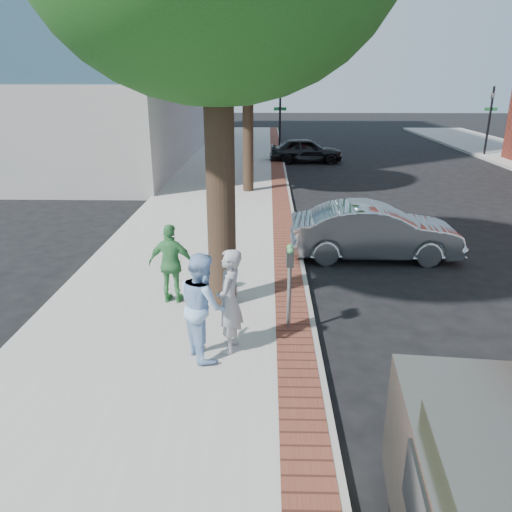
{
  "coord_description": "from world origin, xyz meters",
  "views": [
    {
      "loc": [
        0.24,
        -6.83,
        4.21
      ],
      "look_at": [
        0.04,
        1.59,
        1.2
      ],
      "focal_mm": 35.0,
      "sensor_mm": 36.0,
      "label": 1
    }
  ],
  "objects_px": {
    "person_officer": "(202,306)",
    "bg_car": "(306,150)",
    "person_green": "(172,264)",
    "sedan_silver": "(375,232)",
    "parking_meter": "(290,270)",
    "person_gray": "(229,301)"
  },
  "relations": [
    {
      "from": "person_officer",
      "to": "bg_car",
      "type": "bearing_deg",
      "value": -35.32
    },
    {
      "from": "person_officer",
      "to": "person_green",
      "type": "relative_size",
      "value": 1.09
    },
    {
      "from": "sedan_silver",
      "to": "bg_car",
      "type": "bearing_deg",
      "value": 2.84
    },
    {
      "from": "sedan_silver",
      "to": "person_green",
      "type": "bearing_deg",
      "value": 124.62
    },
    {
      "from": "parking_meter",
      "to": "sedan_silver",
      "type": "bearing_deg",
      "value": 60.66
    },
    {
      "from": "sedan_silver",
      "to": "bg_car",
      "type": "xyz_separation_m",
      "value": [
        -0.63,
        14.77,
        -0.03
      ]
    },
    {
      "from": "sedan_silver",
      "to": "bg_car",
      "type": "relative_size",
      "value": 1.08
    },
    {
      "from": "parking_meter",
      "to": "person_gray",
      "type": "distance_m",
      "value": 1.26
    },
    {
      "from": "bg_car",
      "to": "parking_meter",
      "type": "bearing_deg",
      "value": 173.29
    },
    {
      "from": "parking_meter",
      "to": "sedan_silver",
      "type": "xyz_separation_m",
      "value": [
        2.25,
        4.01,
        -0.53
      ]
    },
    {
      "from": "person_gray",
      "to": "bg_car",
      "type": "bearing_deg",
      "value": -178.11
    },
    {
      "from": "parking_meter",
      "to": "bg_car",
      "type": "relative_size",
      "value": 0.39
    },
    {
      "from": "person_officer",
      "to": "bg_car",
      "type": "height_order",
      "value": "person_officer"
    },
    {
      "from": "parking_meter",
      "to": "bg_car",
      "type": "bearing_deg",
      "value": 85.05
    },
    {
      "from": "person_green",
      "to": "bg_car",
      "type": "xyz_separation_m",
      "value": [
        3.79,
        17.78,
        -0.27
      ]
    },
    {
      "from": "bg_car",
      "to": "person_green",
      "type": "bearing_deg",
      "value": 166.19
    },
    {
      "from": "person_gray",
      "to": "sedan_silver",
      "type": "bearing_deg",
      "value": 155.65
    },
    {
      "from": "person_gray",
      "to": "sedan_silver",
      "type": "relative_size",
      "value": 0.41
    },
    {
      "from": "person_gray",
      "to": "sedan_silver",
      "type": "distance_m",
      "value": 5.78
    },
    {
      "from": "parking_meter",
      "to": "person_green",
      "type": "distance_m",
      "value": 2.41
    },
    {
      "from": "person_officer",
      "to": "sedan_silver",
      "type": "relative_size",
      "value": 0.41
    },
    {
      "from": "parking_meter",
      "to": "person_officer",
      "type": "relative_size",
      "value": 0.89
    }
  ]
}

